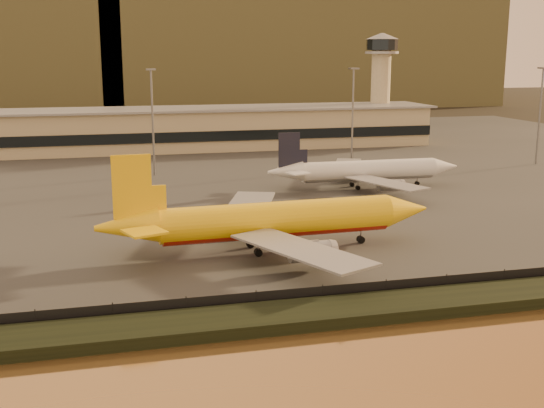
{
  "coord_description": "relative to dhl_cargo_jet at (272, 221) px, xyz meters",
  "views": [
    {
      "loc": [
        -22.32,
        -84.92,
        28.97
      ],
      "look_at": [
        2.2,
        12.0,
        6.9
      ],
      "focal_mm": 45.0,
      "sensor_mm": 36.0,
      "label": 1
    }
  ],
  "objects": [
    {
      "name": "white_narrowbody_jet",
      "position": [
        31.83,
        42.29,
        -0.81
      ],
      "size": [
        43.79,
        42.87,
        12.61
      ],
      "rotation": [
        0.0,
        0.0,
        -0.02
      ],
      "color": "white",
      "rests_on": "tarmac"
    },
    {
      "name": "ground",
      "position": [
        -1.7,
        -10.16,
        -4.77
      ],
      "size": [
        900.0,
        900.0,
        0.0
      ],
      "primitive_type": "plane",
      "color": "black",
      "rests_on": "ground"
    },
    {
      "name": "dhl_cargo_jet",
      "position": [
        0.0,
        0.0,
        0.0
      ],
      "size": [
        51.19,
        50.19,
        15.31
      ],
      "rotation": [
        0.0,
        0.0,
        0.04
      ],
      "color": "yellow",
      "rests_on": "tarmac"
    },
    {
      "name": "distant_hills",
      "position": [
        -22.44,
        329.84,
        26.62
      ],
      "size": [
        470.0,
        160.0,
        70.0
      ],
      "color": "brown",
      "rests_on": "ground"
    },
    {
      "name": "control_tower",
      "position": [
        68.3,
        120.84,
        16.89
      ],
      "size": [
        11.2,
        11.2,
        35.5
      ],
      "color": "tan",
      "rests_on": "tarmac"
    },
    {
      "name": "terminal_building",
      "position": [
        -16.23,
        115.39,
        1.47
      ],
      "size": [
        202.0,
        25.0,
        12.6
      ],
      "color": "tan",
      "rests_on": "tarmac"
    },
    {
      "name": "apron_light_masts",
      "position": [
        13.3,
        64.84,
        10.93
      ],
      "size": [
        152.2,
        12.2,
        25.4
      ],
      "color": "slate",
      "rests_on": "tarmac"
    },
    {
      "name": "gse_vehicle_yellow",
      "position": [
        19.32,
        14.72,
        -3.56
      ],
      "size": [
        4.91,
        3.26,
        2.03
      ],
      "primitive_type": "cube",
      "rotation": [
        0.0,
        0.0,
        -0.3
      ],
      "color": "yellow",
      "rests_on": "tarmac"
    },
    {
      "name": "perimeter_fence",
      "position": [
        -1.7,
        -23.16,
        -3.47
      ],
      "size": [
        300.0,
        0.05,
        2.2
      ],
      "primitive_type": "cube",
      "color": "black",
      "rests_on": "tarmac"
    },
    {
      "name": "tarmac",
      "position": [
        -1.7,
        84.84,
        -4.67
      ],
      "size": [
        320.0,
        220.0,
        0.2
      ],
      "primitive_type": "cube",
      "color": "#2D2D2D",
      "rests_on": "ground"
    },
    {
      "name": "gse_vehicle_white",
      "position": [
        -14.36,
        19.99,
        -3.54
      ],
      "size": [
        4.85,
        2.79,
        2.06
      ],
      "primitive_type": "cube",
      "rotation": [
        0.0,
        0.0,
        -0.17
      ],
      "color": "white",
      "rests_on": "tarmac"
    },
    {
      "name": "embankment",
      "position": [
        -1.7,
        -27.16,
        -4.07
      ],
      "size": [
        320.0,
        7.0,
        1.4
      ],
      "primitive_type": "cube",
      "color": "black",
      "rests_on": "ground"
    }
  ]
}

